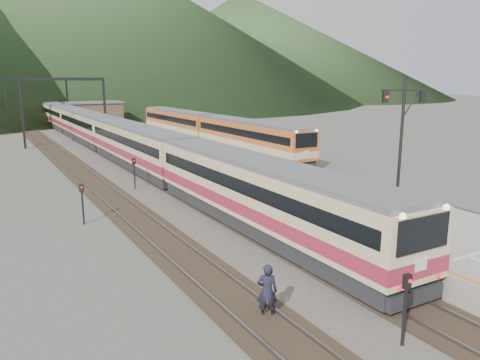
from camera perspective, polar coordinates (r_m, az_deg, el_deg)
track_main at (r=45.81m, az=-13.50°, el=2.15°), size 2.60×200.00×0.23m
track_far at (r=44.71m, az=-19.65°, el=1.53°), size 2.60×200.00×0.23m
track_second at (r=50.19m, az=-0.80°, el=3.34°), size 2.60×200.00×0.23m
platform at (r=45.76m, az=-6.07°, el=2.96°), size 8.00×100.00×1.00m
gantry_near at (r=59.22m, az=-20.65°, el=9.29°), size 9.55×0.25×8.00m
gantry_far at (r=83.97m, az=-23.51°, el=9.70°), size 9.55×0.25×8.00m
station_shed at (r=83.54m, az=-17.37°, el=8.07°), size 9.40×4.40×3.10m
hill_b at (r=239.08m, az=-20.40°, el=18.62°), size 220.00×220.00×75.00m
hill_c at (r=246.65m, az=0.09°, el=16.21°), size 160.00×160.00×50.00m
main_train at (r=62.07m, az=-18.13°, el=6.28°), size 2.96×101.60×3.62m
second_train at (r=55.16m, az=-3.81°, el=6.02°), size 2.71×36.94×3.31m
signal_mast at (r=22.37m, az=19.06°, el=4.92°), size 2.10×0.85×6.92m
short_signal_a at (r=14.94m, az=19.54°, el=-13.64°), size 0.23×0.17×2.27m
short_signal_b at (r=34.40m, az=-12.77°, el=1.29°), size 0.23×0.18×2.27m
short_signal_c at (r=26.74m, az=-18.68°, el=-2.16°), size 0.27×0.23×2.27m
worker at (r=15.87m, az=3.32°, el=-13.40°), size 0.83×0.74×1.90m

